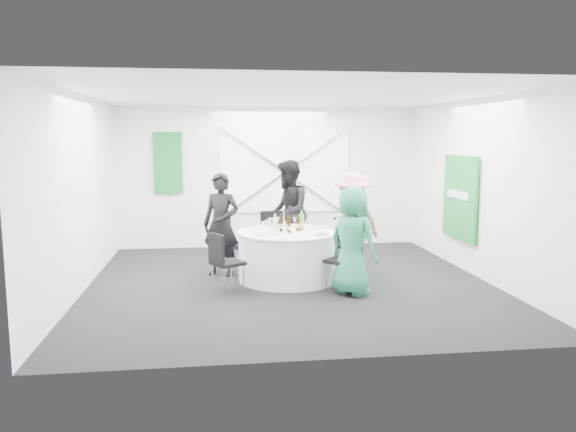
{
  "coord_description": "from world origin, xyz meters",
  "views": [
    {
      "loc": [
        -1.11,
        -8.23,
        2.19
      ],
      "look_at": [
        0.0,
        0.2,
        1.0
      ],
      "focal_mm": 35.0,
      "sensor_mm": 36.0,
      "label": 1
    }
  ],
  "objects": [
    {
      "name": "banquet_table",
      "position": [
        0.0,
        0.2,
        0.38
      ],
      "size": [
        1.56,
        1.56,
        0.76
      ],
      "color": "white",
      "rests_on": "floor"
    },
    {
      "name": "wine_glass_e",
      "position": [
        0.15,
        0.55,
        0.88
      ],
      "size": [
        0.07,
        0.07,
        0.17
      ],
      "color": "white",
      "rests_on": "banquet_table"
    },
    {
      "name": "window_brace_b",
      "position": [
        0.3,
        2.92,
        1.5
      ],
      "size": [
        2.63,
        0.05,
        1.84
      ],
      "primitive_type": "cube",
      "rotation": [
        0.0,
        -0.97,
        0.0
      ],
      "color": "silver",
      "rests_on": "window_panel"
    },
    {
      "name": "beer_bottle_c",
      "position": [
        0.16,
        0.23,
        0.86
      ],
      "size": [
        0.06,
        0.06,
        0.26
      ],
      "color": "#351F09",
      "rests_on": "banquet_table"
    },
    {
      "name": "beer_bottle_d",
      "position": [
        0.0,
        0.08,
        0.85
      ],
      "size": [
        0.06,
        0.06,
        0.24
      ],
      "color": "#351F09",
      "rests_on": "banquet_table"
    },
    {
      "name": "clear_water_bottle",
      "position": [
        -0.2,
        0.18,
        0.87
      ],
      "size": [
        0.08,
        0.08,
        0.28
      ],
      "color": "silver",
      "rests_on": "banquet_table"
    },
    {
      "name": "fork_e",
      "position": [
        0.55,
        0.37,
        0.76
      ],
      "size": [
        0.1,
        0.13,
        0.01
      ],
      "primitive_type": "cube",
      "rotation": [
        0.0,
        0.0,
        0.59
      ],
      "color": "silver",
      "rests_on": "banquet_table"
    },
    {
      "name": "wine_glass_b",
      "position": [
        -0.29,
        -0.0,
        0.88
      ],
      "size": [
        0.07,
        0.07,
        0.17
      ],
      "color": "white",
      "rests_on": "banquet_table"
    },
    {
      "name": "wall_back",
      "position": [
        0.0,
        3.0,
        1.4
      ],
      "size": [
        6.0,
        0.0,
        6.0
      ],
      "primitive_type": "plane",
      "rotation": [
        1.57,
        0.0,
        0.0
      ],
      "color": "white",
      "rests_on": "floor"
    },
    {
      "name": "plate_back_right",
      "position": [
        0.53,
        0.4,
        0.78
      ],
      "size": [
        0.26,
        0.26,
        0.04
      ],
      "color": "silver",
      "rests_on": "banquet_table"
    },
    {
      "name": "green_water_bottle",
      "position": [
        0.23,
        0.29,
        0.88
      ],
      "size": [
        0.08,
        0.08,
        0.31
      ],
      "color": "green",
      "rests_on": "banquet_table"
    },
    {
      "name": "chair_back",
      "position": [
        -0.12,
        1.3,
        0.54
      ],
      "size": [
        0.46,
        0.47,
        0.92
      ],
      "rotation": [
        0.0,
        0.0,
        0.1
      ],
      "color": "black",
      "rests_on": "floor"
    },
    {
      "name": "plate_front_left",
      "position": [
        -0.48,
        -0.16,
        0.77
      ],
      "size": [
        0.29,
        0.29,
        0.01
      ],
      "color": "silver",
      "rests_on": "banquet_table"
    },
    {
      "name": "wine_glass_d",
      "position": [
        -0.39,
        0.13,
        0.88
      ],
      "size": [
        0.07,
        0.07,
        0.17
      ],
      "color": "white",
      "rests_on": "banquet_table"
    },
    {
      "name": "chair_back_right",
      "position": [
        0.94,
        0.87,
        0.49
      ],
      "size": [
        0.54,
        0.54,
        0.85
      ],
      "rotation": [
        0.0,
        0.0,
        -0.95
      ],
      "color": "black",
      "rests_on": "floor"
    },
    {
      "name": "wall_right",
      "position": [
        3.0,
        0.0,
        1.4
      ],
      "size": [
        0.0,
        6.0,
        6.0
      ],
      "primitive_type": "plane",
      "rotation": [
        1.57,
        0.0,
        -1.57
      ],
      "color": "white",
      "rests_on": "floor"
    },
    {
      "name": "wine_glass_f",
      "position": [
        -0.23,
        -0.04,
        0.88
      ],
      "size": [
        0.07,
        0.07,
        0.17
      ],
      "color": "white",
      "rests_on": "banquet_table"
    },
    {
      "name": "wine_glass_a",
      "position": [
        -0.25,
        0.51,
        0.88
      ],
      "size": [
        0.07,
        0.07,
        0.17
      ],
      "color": "white",
      "rests_on": "banquet_table"
    },
    {
      "name": "green_sign",
      "position": [
        2.94,
        0.6,
        1.2
      ],
      "size": [
        0.05,
        1.2,
        1.4
      ],
      "primitive_type": "cube",
      "color": "#17812D",
      "rests_on": "wall_right"
    },
    {
      "name": "floor",
      "position": [
        0.0,
        0.0,
        0.0
      ],
      "size": [
        6.0,
        6.0,
        0.0
      ],
      "primitive_type": "plane",
      "color": "black",
      "rests_on": "ground"
    },
    {
      "name": "window_brace_a",
      "position": [
        0.3,
        2.92,
        1.5
      ],
      "size": [
        2.63,
        0.05,
        1.84
      ],
      "primitive_type": "cube",
      "rotation": [
        0.0,
        0.97,
        0.0
      ],
      "color": "silver",
      "rests_on": "window_panel"
    },
    {
      "name": "person_woman_green",
      "position": [
        0.79,
        -0.71,
        0.76
      ],
      "size": [
        0.85,
        0.88,
        1.52
      ],
      "primitive_type": "imported",
      "rotation": [
        0.0,
        0.0,
        2.28
      ],
      "color": "#238255",
      "rests_on": "floor"
    },
    {
      "name": "knife_a",
      "position": [
        0.51,
        -0.07,
        0.76
      ],
      "size": [
        0.12,
        0.12,
        0.01
      ],
      "primitive_type": "cube",
      "rotation": [
        0.0,
        0.0,
        -0.8
      ],
      "color": "silver",
      "rests_on": "banquet_table"
    },
    {
      "name": "plate_back_left",
      "position": [
        -0.47,
        0.43,
        0.77
      ],
      "size": [
        0.27,
        0.27,
        0.01
      ],
      "color": "silver",
      "rests_on": "banquet_table"
    },
    {
      "name": "knife_d",
      "position": [
        -0.15,
        0.76,
        0.76
      ],
      "size": [
        0.15,
        0.02,
        0.01
      ],
      "primitive_type": "cube",
      "rotation": [
        0.0,
        0.0,
        1.53
      ],
      "color": "silver",
      "rests_on": "banquet_table"
    },
    {
      "name": "beer_bottle_b",
      "position": [
        0.01,
        0.28,
        0.85
      ],
      "size": [
        0.06,
        0.06,
        0.24
      ],
      "color": "#351F09",
      "rests_on": "banquet_table"
    },
    {
      "name": "plate_back",
      "position": [
        -0.09,
        0.71,
        0.77
      ],
      "size": [
        0.27,
        0.27,
        0.01
      ],
      "color": "silver",
      "rests_on": "banquet_table"
    },
    {
      "name": "ceiling",
      "position": [
        0.0,
        0.0,
        2.8
      ],
      "size": [
        6.0,
        6.0,
        0.0
      ],
      "primitive_type": "plane",
      "rotation": [
        3.14,
        0.0,
        0.0
      ],
      "color": "white",
      "rests_on": "wall_back"
    },
    {
      "name": "window_panel",
      "position": [
        0.3,
        2.96,
        1.5
      ],
      "size": [
        2.6,
        0.03,
        1.6
      ],
      "primitive_type": "cube",
      "color": "silver",
      "rests_on": "wall_back"
    },
    {
      "name": "fork_a",
      "position": [
        0.33,
        -0.27,
        0.76
      ],
      "size": [
        0.1,
        0.13,
        0.01
      ],
      "primitive_type": "cube",
      "rotation": [
        0.0,
        0.0,
        -0.66
      ],
      "color": "silver",
      "rests_on": "banquet_table"
    },
    {
      "name": "fork_c",
      "position": [
        -0.52,
        -0.05,
        0.76
      ],
      "size": [
        0.11,
        0.12,
        0.01
      ],
      "primitive_type": "cube",
      "rotation": [
        0.0,
        0.0,
        -2.4
      ],
      "color": "silver",
      "rests_on": "banquet_table"
    },
    {
      "name": "green_banner",
      "position": [
        -2.0,
        2.95,
        1.7
      ],
      "size": [
        0.55,
        0.04,
        1.2
      ],
      "primitive_type": "cube",
      "color": "#156A2A",
      "rests_on": "wall_back"
    },
    {
      "name": "chair_back_left",
      "position": [
        -0.89,
        0.81,
        0.56
      ],
      "size": [
        0.6,
        0.6,
        0.95
      ],
      "rotation": [
        0.0,
        0.0,
        0.96
      ],
      "color": "black",
      "rests_on": "floor"
    },
    {
      "name": "knife_c",
      "position": [
        -0.32,
        -0.28,
        0.76
      ],
      "size": [
        0.11,
        0.13,
        0.01
      ],
      "primitive_type": "cube",
      "rotation": [
        0.0,
        0.0,
        -2.45
      ],
      "color": "silver",
      "rests_on": "banquet_table"
    },
    {
      "name": "person_man_back_left",
      "position": [
        -1.01,
        0.65,
        0.82
      ],
      "size": [
        0.71,
        0.6,
        1.64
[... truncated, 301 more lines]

